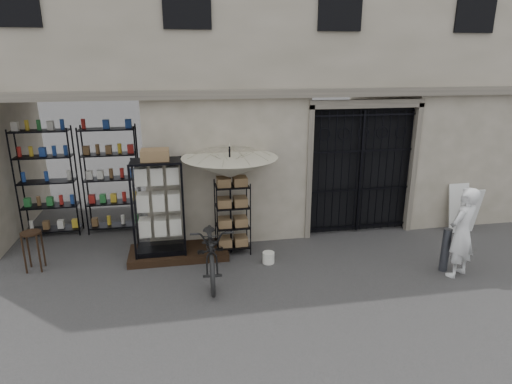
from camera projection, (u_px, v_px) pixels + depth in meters
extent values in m
plane|color=black|center=(313.00, 282.00, 7.84)|extent=(80.00, 80.00, 0.00)
cube|color=#AC9F8E|center=(269.00, 34.00, 10.27)|extent=(14.00, 4.00, 9.00)
cube|color=black|center=(76.00, 176.00, 9.24)|extent=(3.00, 1.70, 3.00)
cube|color=black|center=(80.00, 181.00, 9.78)|extent=(2.70, 0.50, 2.50)
cube|color=black|center=(358.00, 169.00, 9.85)|extent=(2.50, 0.06, 3.00)
cube|color=black|center=(360.00, 173.00, 9.71)|extent=(0.05, 0.05, 2.80)
cube|color=black|center=(179.00, 253.00, 8.86)|extent=(2.00, 0.90, 0.15)
cube|color=black|center=(162.00, 249.00, 8.74)|extent=(1.09, 0.85, 0.11)
cube|color=silver|center=(153.00, 212.00, 8.19)|extent=(0.85, 0.29, 1.78)
cube|color=silver|center=(159.00, 212.00, 8.51)|extent=(0.90, 0.66, 1.49)
cube|color=olive|center=(155.00, 158.00, 8.18)|extent=(0.63, 0.55, 0.21)
cube|color=black|center=(232.00, 217.00, 8.87)|extent=(0.71, 0.54, 1.55)
cube|color=olive|center=(233.00, 219.00, 8.89)|extent=(0.61, 0.43, 1.16)
cylinder|color=black|center=(230.00, 201.00, 8.72)|extent=(0.04, 0.04, 2.28)
imported|color=#B2AF95|center=(230.00, 162.00, 8.47)|extent=(1.96, 1.99, 1.53)
cylinder|color=silver|center=(268.00, 258.00, 8.55)|extent=(0.26, 0.26, 0.23)
imported|color=black|center=(213.00, 275.00, 8.09)|extent=(0.79, 1.15, 2.13)
cylinder|color=black|center=(31.00, 233.00, 8.08)|extent=(0.45, 0.45, 0.04)
cube|color=black|center=(34.00, 251.00, 8.20)|extent=(0.34, 0.34, 0.77)
cylinder|color=#43464E|center=(445.00, 250.00, 8.16)|extent=(0.17, 0.17, 0.86)
imported|color=silver|center=(455.00, 275.00, 8.10)|extent=(1.33, 1.83, 0.41)
cube|color=silver|center=(468.00, 212.00, 9.82)|extent=(0.52, 0.26, 1.09)
cube|color=silver|center=(459.00, 207.00, 10.14)|extent=(0.52, 0.26, 1.09)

